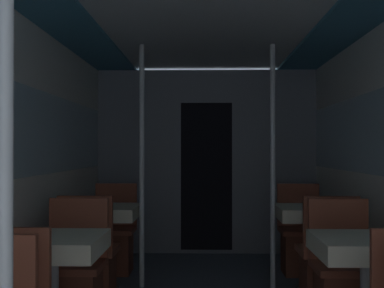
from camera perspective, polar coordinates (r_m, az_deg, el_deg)
wall_left at (r=3.83m, az=-19.64°, el=-2.23°), size 0.05×8.12×2.30m
bulkhead_far at (r=6.72m, az=1.55°, el=-1.91°), size 2.73×0.09×2.30m
support_pole_left_0 at (r=1.70m, az=-19.32°, el=-5.84°), size 0.05×0.05×2.30m
dining_table_left_1 at (r=3.51m, az=-14.92°, el=-11.26°), size 0.65×0.65×0.76m
chair_left_far_1 at (r=4.14m, az=-12.60°, el=-14.69°), size 0.45×0.45×0.93m
dining_table_left_2 at (r=5.18m, az=-9.49°, el=-7.79°), size 0.65×0.65×0.76m
chair_left_near_2 at (r=4.68m, az=-10.86°, el=-13.01°), size 0.45×0.45×0.93m
chair_left_far_2 at (r=5.80m, az=-8.40°, el=-10.58°), size 0.45×0.45×0.93m
support_pole_left_2 at (r=5.09m, az=-5.37°, el=-2.30°), size 0.05×0.05×2.30m
dining_table_right_1 at (r=3.53m, az=18.37°, el=-11.21°), size 0.65×0.65×0.76m
dining_table_right_2 at (r=5.19m, az=12.70°, el=-7.77°), size 0.65×0.65×0.76m
chair_right_near_2 at (r=4.69m, az=14.14°, el=-12.98°), size 0.45×0.45×0.93m
chair_right_far_2 at (r=5.81m, az=11.57°, el=-10.56°), size 0.45×0.45×0.93m
support_pole_right_2 at (r=5.09m, az=8.60°, el=-2.29°), size 0.05×0.05×2.30m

